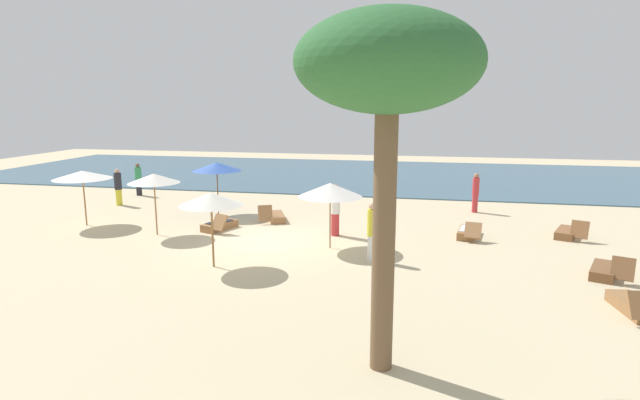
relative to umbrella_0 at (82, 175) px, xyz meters
name	(u,v)px	position (x,y,z in m)	size (l,w,h in m)	color
ground_plane	(265,241)	(7.69, -0.78, -2.03)	(60.00, 60.00, 0.00)	beige
ocean_water	(341,174)	(7.69, 16.22, -2.00)	(48.00, 16.00, 0.06)	#3D6075
umbrella_0	(82,175)	(0.00, 0.00, 0.00)	(2.24, 2.24, 2.20)	olive
umbrella_1	(330,190)	(10.13, -1.21, -0.04)	(2.14, 2.14, 2.23)	olive
umbrella_2	(154,178)	(3.51, -0.79, 0.08)	(1.87, 1.87, 2.29)	olive
umbrella_3	(217,167)	(4.39, 2.94, 0.07)	(2.11, 2.11, 2.30)	brown
umbrella_4	(211,199)	(7.07, -3.88, 0.03)	(1.90, 1.90, 2.26)	olive
lounger_0	(275,217)	(7.17, 2.28, -1.86)	(1.18, 1.74, 0.74)	olive
lounger_1	(605,271)	(18.29, -2.49, -1.86)	(1.15, 1.74, 0.74)	brown
lounger_2	(567,233)	(18.37, 1.88, -1.86)	(1.15, 1.73, 0.74)	brown
lounger_3	(468,232)	(14.82, 1.18, -1.86)	(0.88, 1.78, 0.66)	olive
lounger_4	(220,225)	(5.50, 0.39, -1.86)	(1.16, 1.75, 0.73)	olive
lounger_5	(634,306)	(18.09, -5.14, -1.86)	(0.81, 1.71, 0.74)	olive
person_0	(138,179)	(-1.50, 6.44, -1.18)	(0.44, 0.44, 1.70)	#26262D
person_1	(476,192)	(15.43, 5.64, -1.13)	(0.37, 0.37, 1.76)	#BF3338
person_2	(372,231)	(11.64, -2.34, -1.08)	(0.35, 0.35, 1.84)	white
person_3	(335,210)	(10.02, 0.45, -1.06)	(0.50, 0.50, 1.91)	#BF3338
person_4	(118,187)	(-1.05, 3.92, -1.15)	(0.46, 0.46, 1.75)	yellow
palm_0	(388,70)	(12.49, -8.80, 3.37)	(3.19, 3.19, 6.42)	brown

